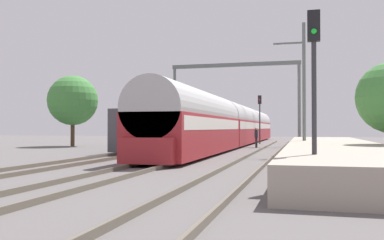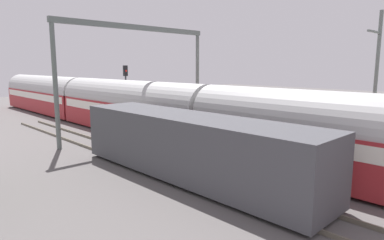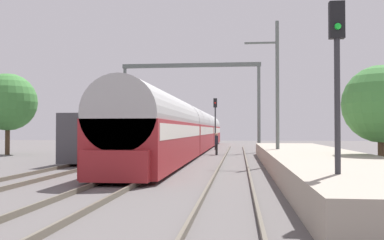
{
  "view_description": "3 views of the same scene",
  "coord_description": "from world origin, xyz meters",
  "px_view_note": "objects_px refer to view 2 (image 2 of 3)",
  "views": [
    {
      "loc": [
        6.3,
        -20.81,
        1.66
      ],
      "look_at": [
        0.0,
        3.05,
        2.13
      ],
      "focal_mm": 39.45,
      "sensor_mm": 36.0,
      "label": 1
    },
    {
      "loc": [
        -14.05,
        -1.1,
        5.01
      ],
      "look_at": [
        0.47,
        13.91,
        1.65
      ],
      "focal_mm": 31.44,
      "sensor_mm": 36.0,
      "label": 2
    },
    {
      "loc": [
        4.26,
        -18.86,
        1.96
      ],
      "look_at": [
        0.0,
        19.99,
        2.85
      ],
      "focal_mm": 40.36,
      "sensor_mm": 36.0,
      "label": 3
    }
  ],
  "objects_px": {
    "railway_signal_far": "(126,87)",
    "catenary_gantry": "(138,57)",
    "person_crossing": "(206,124)",
    "passenger_train": "(129,107)",
    "freight_car": "(190,146)"
  },
  "relations": [
    {
      "from": "passenger_train",
      "to": "railway_signal_far",
      "type": "bearing_deg",
      "value": 60.26
    },
    {
      "from": "person_crossing",
      "to": "catenary_gantry",
      "type": "relative_size",
      "value": 0.14
    },
    {
      "from": "passenger_train",
      "to": "person_crossing",
      "type": "height_order",
      "value": "passenger_train"
    },
    {
      "from": "person_crossing",
      "to": "railway_signal_far",
      "type": "distance_m",
      "value": 9.19
    },
    {
      "from": "passenger_train",
      "to": "railway_signal_far",
      "type": "distance_m",
      "value": 4.07
    },
    {
      "from": "railway_signal_far",
      "to": "person_crossing",
      "type": "bearing_deg",
      "value": -86.21
    },
    {
      "from": "passenger_train",
      "to": "railway_signal_far",
      "type": "relative_size",
      "value": 9.71
    },
    {
      "from": "passenger_train",
      "to": "freight_car",
      "type": "relative_size",
      "value": 3.78
    },
    {
      "from": "passenger_train",
      "to": "freight_car",
      "type": "bearing_deg",
      "value": -110.28
    },
    {
      "from": "railway_signal_far",
      "to": "catenary_gantry",
      "type": "relative_size",
      "value": 0.41
    },
    {
      "from": "passenger_train",
      "to": "freight_car",
      "type": "xyz_separation_m",
      "value": [
        -3.97,
        -10.73,
        -0.5
      ]
    },
    {
      "from": "person_crossing",
      "to": "freight_car",
      "type": "bearing_deg",
      "value": -52.61
    },
    {
      "from": "person_crossing",
      "to": "catenary_gantry",
      "type": "xyz_separation_m",
      "value": [
        -2.51,
        4.29,
        4.59
      ]
    },
    {
      "from": "railway_signal_far",
      "to": "catenary_gantry",
      "type": "xyz_separation_m",
      "value": [
        -1.92,
        -4.61,
        2.38
      ]
    },
    {
      "from": "person_crossing",
      "to": "railway_signal_far",
      "type": "relative_size",
      "value": 0.34
    }
  ]
}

